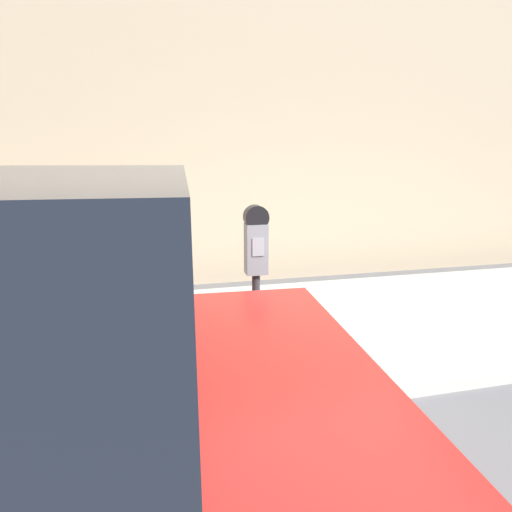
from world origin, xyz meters
The scene contains 4 objects.
ground_plane centered at (0.00, 0.00, 0.00)m, with size 60.00×60.00×0.00m, color slate.
sidewalk centered at (0.00, 2.20, 0.05)m, with size 24.00×2.80×0.11m.
building_facade centered at (0.00, 4.31, 2.53)m, with size 24.00×0.30×5.06m.
parking_meter centered at (-0.03, 1.10, 1.11)m, with size 0.17×0.14×1.43m.
Camera 1 is at (-0.67, -1.67, 1.86)m, focal length 28.00 mm.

